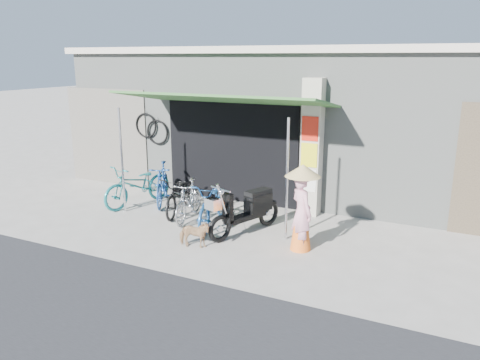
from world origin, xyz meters
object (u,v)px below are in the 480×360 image
at_px(street_dog, 194,234).
at_px(nun, 302,208).
at_px(moped, 247,210).
at_px(bike_navy, 214,203).
at_px(bike_blue, 162,184).
at_px(bike_teal, 138,185).
at_px(bike_silver, 189,200).
at_px(bike_black, 180,194).

bearing_deg(street_dog, nun, -81.64).
distance_m(moped, nun, 1.31).
bearing_deg(bike_navy, bike_blue, 145.57).
bearing_deg(street_dog, moped, -42.14).
height_order(bike_teal, moped, moped).
relative_size(bike_blue, bike_navy, 0.90).
height_order(bike_navy, moped, moped).
xyz_separation_m(bike_navy, nun, (2.04, -0.42, 0.32)).
bearing_deg(moped, bike_silver, -165.54).
relative_size(bike_silver, street_dog, 2.40).
bearing_deg(bike_teal, bike_navy, 3.43).
distance_m(bike_blue, nun, 4.06).
xyz_separation_m(bike_blue, street_dog, (2.07, -1.97, -0.24)).
bearing_deg(bike_navy, moped, -18.61).
bearing_deg(bike_blue, moped, -44.88).
distance_m(bike_teal, bike_silver, 1.67).
bearing_deg(bike_navy, street_dog, -90.07).
bearing_deg(street_dog, bike_teal, 42.03).
relative_size(bike_teal, bike_blue, 1.15).
relative_size(bike_teal, bike_navy, 1.03).
relative_size(bike_black, bike_silver, 1.15).
distance_m(bike_blue, bike_navy, 1.98).
bearing_deg(bike_silver, bike_black, 133.46).
height_order(bike_black, bike_navy, bike_navy).
bearing_deg(bike_blue, bike_navy, -49.45).
bearing_deg(bike_black, moped, -28.05).
height_order(bike_blue, bike_black, bike_blue).
xyz_separation_m(bike_teal, moped, (3.09, -0.55, -0.01)).
xyz_separation_m(bike_teal, bike_silver, (1.62, -0.37, -0.05)).
distance_m(bike_navy, nun, 2.10).
bearing_deg(street_dog, bike_blue, 31.48).
height_order(bike_silver, bike_navy, bike_navy).
xyz_separation_m(bike_teal, street_dog, (2.52, -1.64, -0.24)).
distance_m(bike_black, nun, 3.23).
bearing_deg(bike_blue, street_dog, -70.09).
bearing_deg(bike_navy, bike_silver, 162.14).
bearing_deg(bike_black, street_dog, -63.88).
xyz_separation_m(bike_navy, street_dog, (0.24, -1.20, -0.22)).
bearing_deg(bike_teal, bike_blue, 50.37).
bearing_deg(bike_navy, bike_teal, 157.47).
relative_size(bike_silver, bike_navy, 0.80).
height_order(bike_silver, street_dog, bike_silver).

